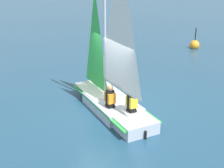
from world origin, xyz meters
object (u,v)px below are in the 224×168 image
sailboat_main (112,88)px  buoy_marker (195,45)px  sailor_helm (110,100)px  sailor_crew (132,104)px

sailboat_main → buoy_marker: bearing=-57.3°
sailor_helm → sailor_crew: 0.76m
sailboat_main → sailor_helm: bearing=145.6°
sailor_helm → buoy_marker: (8.89, -5.38, -0.41)m
sailboat_main → sailor_crew: size_ratio=4.71×
sailor_helm → buoy_marker: 10.40m
sailor_helm → buoy_marker: buoy_marker is taller
sailboat_main → buoy_marker: size_ratio=4.17×
sailboat_main → sailor_helm: size_ratio=4.72×
buoy_marker → sailboat_main: bearing=147.7°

